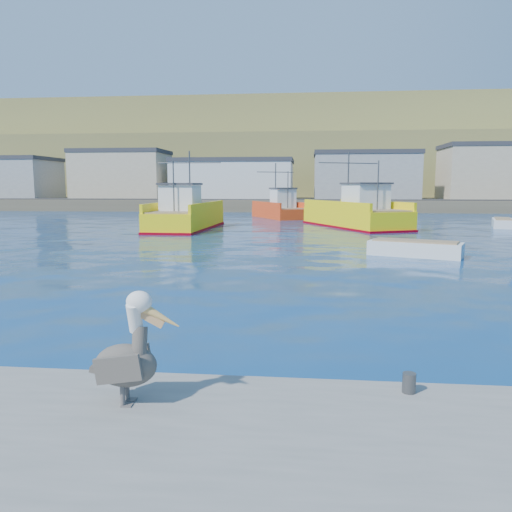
{
  "coord_description": "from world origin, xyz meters",
  "views": [
    {
      "loc": [
        1.46,
        -10.68,
        3.55
      ],
      "look_at": [
        -0.06,
        4.04,
        1.47
      ],
      "focal_mm": 35.0,
      "sensor_mm": 36.0,
      "label": 1
    }
  ],
  "objects": [
    {
      "name": "ground",
      "position": [
        0.0,
        0.0,
        0.0
      ],
      "size": [
        260.0,
        260.0,
        0.0
      ],
      "primitive_type": "plane",
      "color": "navy",
      "rests_on": "ground"
    },
    {
      "name": "dock_bollards",
      "position": [
        0.6,
        -3.4,
        0.65
      ],
      "size": [
        36.2,
        0.2,
        0.3
      ],
      "color": "#4C4C4C",
      "rests_on": "dock"
    },
    {
      "name": "far_shore",
      "position": [
        0.0,
        109.2,
        8.98
      ],
      "size": [
        200.0,
        81.0,
        24.0
      ],
      "color": "brown",
      "rests_on": "ground"
    },
    {
      "name": "trawler_yellow_a",
      "position": [
        -8.68,
        30.28,
        1.07
      ],
      "size": [
        5.46,
        12.06,
        6.6
      ],
      "color": "yellow",
      "rests_on": "ground"
    },
    {
      "name": "trawler_yellow_b",
      "position": [
        5.65,
        33.41,
        1.1
      ],
      "size": [
        9.01,
        12.98,
        6.65
      ],
      "color": "yellow",
      "rests_on": "ground"
    },
    {
      "name": "boat_orange",
      "position": [
        -1.66,
        45.12,
        1.04
      ],
      "size": [
        6.66,
        9.08,
        6.11
      ],
      "color": "#ED3F15",
      "rests_on": "ground"
    },
    {
      "name": "skiff_mid",
      "position": [
        6.96,
        15.28,
        0.32
      ],
      "size": [
        4.83,
        3.22,
        0.99
      ],
      "color": "silver",
      "rests_on": "ground"
    },
    {
      "name": "skiff_far",
      "position": [
        18.33,
        34.49,
        0.31
      ],
      "size": [
        2.8,
        4.7,
        0.97
      ],
      "color": "silver",
      "rests_on": "ground"
    },
    {
      "name": "pelican",
      "position": [
        -1.01,
        -4.18,
        1.19
      ],
      "size": [
        1.32,
        0.56,
        1.63
      ],
      "color": "#595451",
      "rests_on": "dock"
    }
  ]
}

